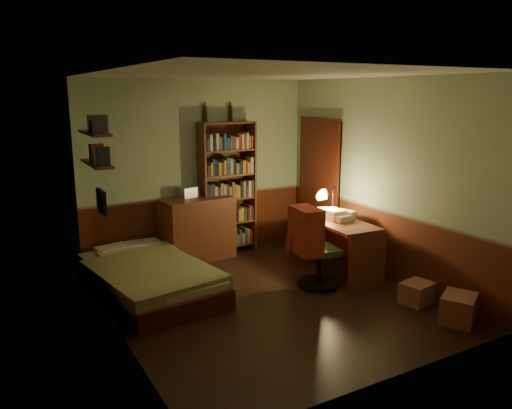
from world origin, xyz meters
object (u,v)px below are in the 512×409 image
bed (147,267)px  office_chair (320,244)px  dresser (197,228)px  mini_stereo (188,192)px  desk (334,246)px  cardboard_box_a (458,309)px  bookshelf (228,188)px  desk_lamp (333,196)px  cardboard_box_b (417,293)px

bed → office_chair: office_chair is taller
dresser → mini_stereo: size_ratio=3.70×
desk → cardboard_box_a: (0.21, -1.88, -0.22)m
dresser → bed: bearing=-146.3°
office_chair → mini_stereo: bearing=125.1°
bookshelf → cardboard_box_a: 3.66m
dresser → office_chair: (0.92, -1.75, 0.10)m
desk → office_chair: 0.60m
bed → desk: 2.48m
cardboard_box_a → office_chair: bearing=113.6°
dresser → desk_lamp: bearing=-45.4°
mini_stereo → desk: bearing=-61.0°
dresser → mini_stereo: mini_stereo is taller
desk_lamp → office_chair: desk_lamp is taller
desk_lamp → mini_stereo: bearing=157.9°
bed → desk: desk is taller
desk → desk_lamp: bearing=63.8°
desk → desk_lamp: desk_lamp is taller
dresser → desk: 2.00m
desk_lamp → office_chair: 0.92m
desk → mini_stereo: bearing=137.1°
desk → cardboard_box_b: bearing=-77.0°
cardboard_box_a → cardboard_box_b: bearing=90.3°
mini_stereo → cardboard_box_a: size_ratio=0.69×
bookshelf → cardboard_box_b: bookshelf is taller
desk_lamp → cardboard_box_b: 1.76m
desk_lamp → cardboard_box_b: size_ratio=1.53×
mini_stereo → office_chair: office_chair is taller
bed → mini_stereo: size_ratio=7.62×
dresser → cardboard_box_a: dresser is taller
dresser → desk_lamp: (1.51, -1.22, 0.55)m
bookshelf → desk_lamp: size_ratio=3.69×
bookshelf → desk_lamp: bearing=-56.5°
mini_stereo → cardboard_box_b: bearing=-73.9°
desk_lamp → cardboard_box_a: desk_lamp is taller
mini_stereo → bookshelf: 0.62m
bed → cardboard_box_a: (2.63, -2.45, -0.16)m
desk → bookshelf: bearing=123.1°
bed → bookshelf: 1.95m
desk → cardboard_box_b: (0.21, -1.31, -0.25)m
bed → cardboard_box_b: bed is taller
bed → cardboard_box_a: bed is taller
dresser → desk: size_ratio=0.75×
bed → cardboard_box_b: (2.62, -1.88, -0.19)m
bed → cardboard_box_a: size_ratio=5.25×
dresser → cardboard_box_b: dresser is taller
cardboard_box_a → bookshelf: bearing=107.3°
bed → desk_lamp: size_ratio=3.96×
desk_lamp → office_chair: bearing=-120.1°
cardboard_box_b → office_chair: bearing=124.6°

